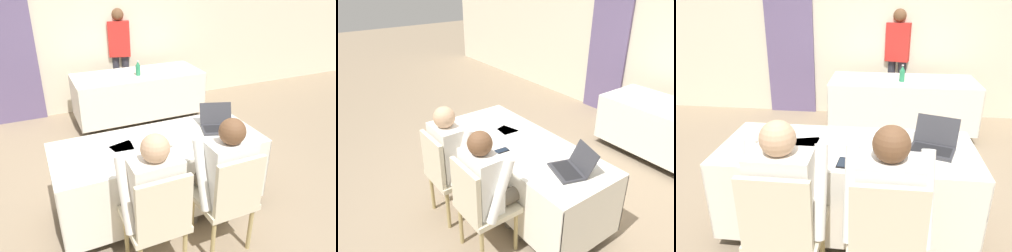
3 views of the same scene
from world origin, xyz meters
TOP-DOWN VIEW (x-y plane):
  - ground_plane at (0.00, 0.00)m, footprint 24.00×24.00m
  - curtain_panel at (-1.17, 2.75)m, footprint 0.73×0.04m
  - conference_table_near at (0.00, 0.00)m, footprint 1.90×0.78m
  - laptop at (0.63, 0.03)m, footprint 0.40×0.40m
  - cell_phone at (0.00, -0.26)m, footprint 0.09×0.15m
  - paper_beside_laptop at (0.63, 0.20)m, footprint 0.25×0.32m
  - paper_centre_table at (-0.30, -0.02)m, footprint 0.28×0.34m
  - paper_left_edge at (-0.33, 0.12)m, footprint 0.23×0.31m
  - chair_near_left at (-0.30, -0.70)m, footprint 0.44×0.44m
  - chair_near_right at (0.30, -0.70)m, footprint 0.44×0.44m
  - person_checkered_shirt at (-0.30, -0.59)m, footprint 0.50×0.52m
  - person_white_shirt at (0.30, -0.59)m, footprint 0.50×0.52m

SIDE VIEW (x-z plane):
  - ground_plane at x=0.00m, z-range 0.00..0.00m
  - chair_near_left at x=-0.30m, z-range 0.06..0.99m
  - chair_near_right at x=0.30m, z-range 0.06..0.99m
  - conference_table_near at x=0.00m, z-range 0.19..0.93m
  - person_checkered_shirt at x=-0.30m, z-range 0.09..1.27m
  - person_white_shirt at x=0.30m, z-range 0.09..1.27m
  - paper_beside_laptop at x=0.63m, z-range 0.73..0.73m
  - paper_centre_table at x=-0.30m, z-range 0.73..0.73m
  - paper_left_edge at x=-0.33m, z-range 0.73..0.73m
  - cell_phone at x=0.00m, z-range 0.73..0.74m
  - laptop at x=0.63m, z-range 0.67..0.88m
  - curtain_panel at x=-1.17m, z-range 0.00..2.65m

